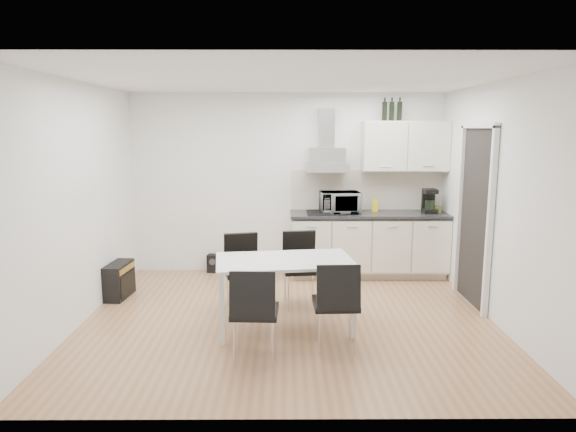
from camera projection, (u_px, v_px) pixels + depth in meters
name	position (u px, v px, depth m)	size (l,w,h in m)	color
ground	(288.00, 319.00, 5.72)	(4.50, 4.50, 0.00)	#AC7C53
wall_back	(288.00, 184.00, 7.47)	(4.50, 0.10, 2.60)	white
wall_front	(290.00, 246.00, 3.53)	(4.50, 0.10, 2.60)	white
wall_left	(78.00, 204.00, 5.49)	(0.10, 4.00, 2.60)	white
wall_right	(497.00, 204.00, 5.51)	(0.10, 4.00, 2.60)	white
ceiling	(288.00, 79.00, 5.28)	(4.50, 4.50, 0.00)	white
doorway	(474.00, 218.00, 6.10)	(0.08, 1.04, 2.10)	white
kitchenette	(371.00, 219.00, 7.30)	(2.22, 0.64, 2.52)	beige
dining_table	(284.00, 267.00, 5.36)	(1.50, 0.98, 0.75)	white
chair_far_left	(244.00, 273.00, 5.96)	(0.44, 0.50, 0.88)	black
chair_far_right	(301.00, 270.00, 6.09)	(0.44, 0.50, 0.88)	black
chair_near_left	(255.00, 313.00, 4.68)	(0.44, 0.50, 0.88)	black
chair_near_right	(335.00, 305.00, 4.89)	(0.44, 0.50, 0.88)	black
guitar_amp	(119.00, 280.00, 6.43)	(0.27, 0.54, 0.44)	black
floor_speaker	(213.00, 263.00, 7.57)	(0.16, 0.14, 0.26)	black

